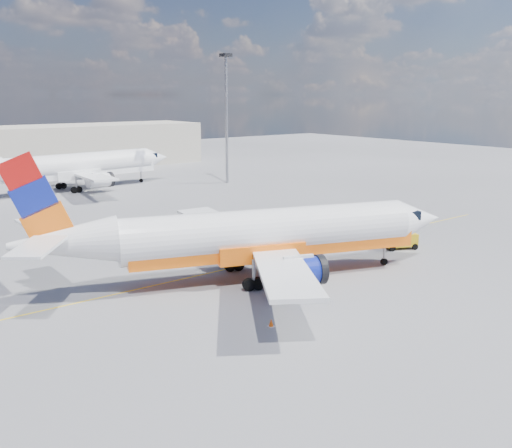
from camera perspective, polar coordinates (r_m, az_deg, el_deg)
ground at (r=43.22m, az=-1.23°, el=-5.60°), size 240.00×240.00×0.00m
taxi_line at (r=45.54m, az=-3.51°, el=-4.64°), size 70.00×0.15×0.01m
terminal_main at (r=112.22m, az=-22.87°, el=6.88°), size 70.00×14.00×8.00m
main_jet at (r=42.51m, az=-0.06°, el=-1.13°), size 33.56×25.45×10.21m
second_jet at (r=87.15m, az=-17.78°, el=5.47°), size 33.95×26.75×10.29m
gse_tug at (r=53.19m, az=14.10°, el=-1.37°), size 3.27×2.76×2.05m
traffic_cone at (r=34.79m, az=1.52°, el=-9.85°), size 0.36×0.36×0.50m
floodlight_mast at (r=89.52m, az=-2.98°, el=11.62°), size 1.44×1.44×19.72m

